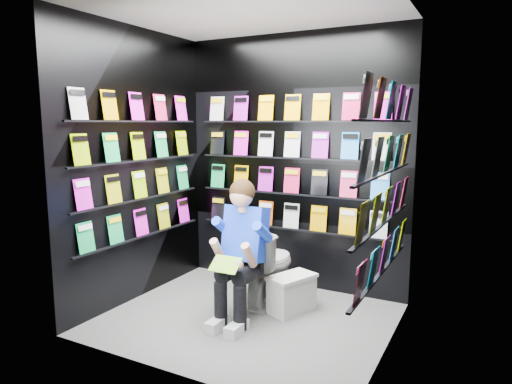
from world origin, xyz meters
The scene contains 14 objects.
floor centered at (0.00, 0.00, 0.00)m, with size 2.40×2.40×0.00m, color #5A5A58.
ceiling centered at (0.00, 0.00, 2.60)m, with size 2.40×2.40×0.00m, color white.
wall_back centered at (0.00, 1.00, 1.30)m, with size 2.40×0.04×2.60m, color black.
wall_front centered at (0.00, -1.00, 1.30)m, with size 2.40×0.04×2.60m, color black.
wall_left centered at (-1.20, 0.00, 1.30)m, with size 0.04×2.00×2.60m, color black.
wall_right centered at (1.20, 0.00, 1.30)m, with size 0.04×2.00×2.60m, color black.
comics_back centered at (0.00, 0.97, 1.31)m, with size 2.10×0.06×1.37m, color #D71E58, non-canonical shape.
comics_left centered at (-1.17, 0.00, 1.31)m, with size 0.06×1.70×1.37m, color #D71E58, non-canonical shape.
comics_right centered at (1.17, 0.00, 1.31)m, with size 0.06×1.70×1.37m, color #D71E58, non-canonical shape.
toilet centered at (-0.02, 0.43, 0.37)m, with size 0.42×0.75×0.73m, color silver.
longbox centered at (0.29, 0.33, 0.16)m, with size 0.23×0.42×0.31m, color silver.
longbox_lid centered at (0.29, 0.33, 0.33)m, with size 0.25×0.44×0.03m, color silver.
reader centered at (-0.02, 0.05, 0.75)m, with size 0.49×0.71×1.31m, color #0C31DB, non-canonical shape.
held_comic centered at (-0.02, -0.30, 0.58)m, with size 0.25×0.01×0.17m, color green.
Camera 1 is at (1.85, -3.31, 1.71)m, focal length 32.00 mm.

